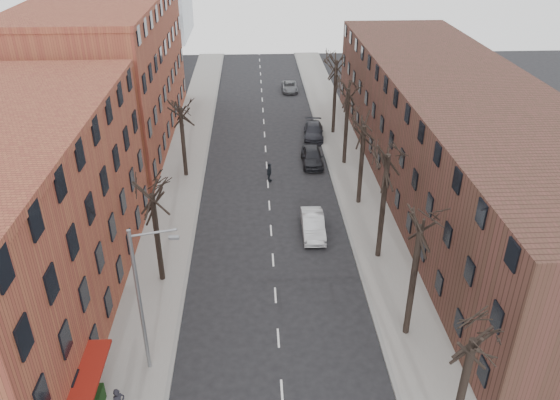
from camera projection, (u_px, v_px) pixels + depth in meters
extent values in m
cube|color=gray|center=(183.00, 171.00, 51.96)|extent=(4.00, 90.00, 0.15)
cube|color=gray|center=(350.00, 167.00, 52.66)|extent=(4.00, 90.00, 0.15)
cube|color=brown|center=(108.00, 74.00, 56.14)|extent=(12.00, 28.00, 14.00)
cube|color=#4B2A23|center=(456.00, 138.00, 46.26)|extent=(12.00, 50.00, 10.00)
cylinder|color=slate|center=(140.00, 304.00, 27.99)|extent=(0.20, 0.20, 9.00)
cylinder|color=slate|center=(152.00, 233.00, 25.96)|extent=(2.39, 0.12, 0.46)
cube|color=slate|center=(174.00, 238.00, 26.15)|extent=(0.50, 0.22, 0.14)
imported|color=#ABAEB2|center=(313.00, 225.00, 41.95)|extent=(1.73, 4.78, 1.57)
imported|color=black|center=(312.00, 156.00, 53.09)|extent=(2.00, 4.88, 1.66)
imported|color=black|center=(314.00, 131.00, 59.05)|extent=(2.50, 5.25, 1.48)
imported|color=#56595E|center=(290.00, 87.00, 73.62)|extent=(2.03, 4.39, 1.22)
imported|color=black|center=(269.00, 172.00, 49.75)|extent=(0.78, 1.15, 1.81)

